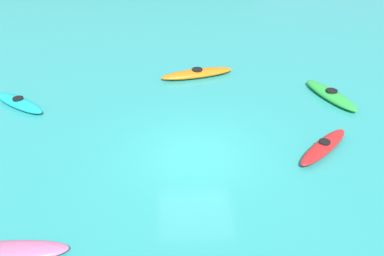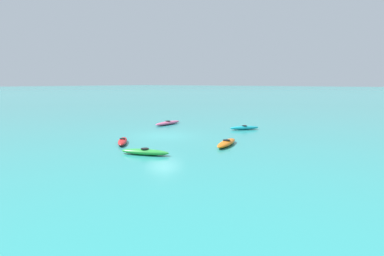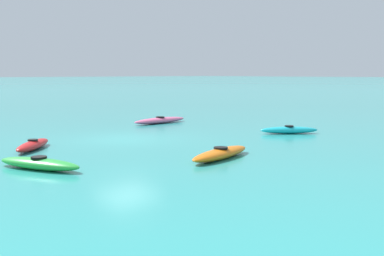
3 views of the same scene
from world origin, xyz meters
TOP-DOWN VIEW (x-y plane):
  - ground_plane at (0.00, 0.00)m, footprint 600.00×600.00m
  - kayak_pink at (-5.01, -3.92)m, footprint 3.61×0.92m
  - kayak_cyan at (-6.45, 3.57)m, footprint 2.45×2.14m
  - kayak_red at (4.08, -0.02)m, footprint 2.34×2.30m
  - kayak_orange at (0.45, 5.86)m, footprint 3.28×1.47m
  - kayak_green at (5.52, 3.51)m, footprint 1.69×2.95m

SIDE VIEW (x-z plane):
  - ground_plane at x=0.00m, z-range 0.00..0.00m
  - kayak_red at x=4.08m, z-range -0.02..0.35m
  - kayak_pink at x=-5.01m, z-range -0.02..0.35m
  - kayak_orange at x=0.45m, z-range -0.02..0.35m
  - kayak_cyan at x=-6.45m, z-range -0.02..0.35m
  - kayak_green at x=5.52m, z-range -0.02..0.35m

